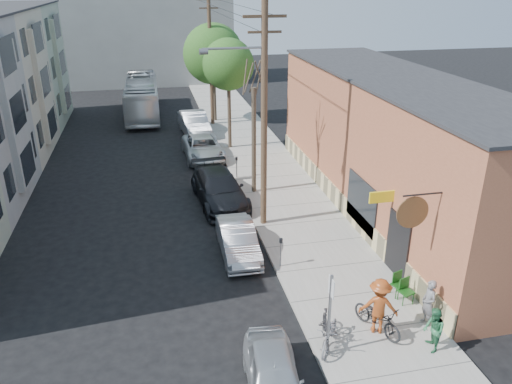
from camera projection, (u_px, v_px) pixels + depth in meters
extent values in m
plane|color=black|center=(227.00, 282.00, 19.17)|extent=(120.00, 120.00, 0.00)
cube|color=#9E9B92|center=(268.00, 172.00, 29.85)|extent=(4.50, 58.00, 0.15)
cube|color=#A65C3D|center=(392.00, 146.00, 24.13)|extent=(5.00, 20.00, 6.50)
cube|color=#2B2B2D|center=(400.00, 78.00, 22.83)|extent=(5.20, 20.20, 0.12)
cube|color=#D6C186|center=(340.00, 202.00, 24.71)|extent=(0.10, 20.00, 1.10)
cube|color=black|center=(398.00, 247.00, 19.02)|extent=(0.10, 1.60, 2.60)
cube|color=black|center=(361.00, 203.00, 22.04)|extent=(0.08, 3.00, 2.20)
cylinder|color=brown|center=(412.00, 212.00, 15.84)|extent=(1.10, 0.06, 1.10)
cube|color=yellow|center=(382.00, 197.00, 18.94)|extent=(1.00, 0.08, 0.45)
cube|color=gray|center=(7.00, 116.00, 24.58)|extent=(1.10, 3.20, 7.00)
cube|color=#BBB098|center=(37.00, 85.00, 31.76)|extent=(1.10, 3.20, 7.00)
cube|color=#9CA78D|center=(18.00, 66.00, 38.41)|extent=(6.00, 8.00, 9.00)
cube|color=#9CA78D|center=(56.00, 65.00, 38.95)|extent=(1.10, 3.20, 7.00)
cube|color=gray|center=(146.00, 26.00, 54.13)|extent=(18.00, 8.00, 12.00)
cube|color=slate|center=(329.00, 316.00, 14.77)|extent=(0.07, 0.07, 2.80)
cube|color=silver|center=(331.00, 287.00, 14.37)|extent=(0.02, 0.45, 0.60)
cylinder|color=slate|center=(281.00, 254.00, 19.74)|extent=(0.06, 0.06, 1.10)
cylinder|color=black|center=(281.00, 241.00, 19.50)|extent=(0.14, 0.14, 0.18)
cylinder|color=slate|center=(237.00, 168.00, 28.61)|extent=(0.06, 0.06, 1.10)
cylinder|color=black|center=(237.00, 159.00, 28.37)|extent=(0.14, 0.14, 0.18)
cylinder|color=#503A28|center=(264.00, 119.00, 21.52)|extent=(0.28, 0.28, 10.00)
cube|color=#503A28|center=(265.00, 16.00, 19.87)|extent=(1.80, 0.12, 0.12)
cube|color=#503A28|center=(265.00, 32.00, 20.10)|extent=(1.40, 0.10, 0.10)
cylinder|color=slate|center=(204.00, 52.00, 19.89)|extent=(0.35, 0.24, 0.24)
cylinder|color=#503A28|center=(211.00, 59.00, 37.57)|extent=(0.28, 0.28, 10.00)
cube|color=#503A28|center=(209.00, 8.00, 36.15)|extent=(1.40, 0.10, 0.10)
cylinder|color=#44392C|center=(254.00, 141.00, 25.88)|extent=(0.24, 0.24, 5.60)
cylinder|color=#44392C|center=(229.00, 109.00, 33.00)|extent=(0.24, 0.24, 5.20)
sphere|color=#326422|center=(228.00, 64.00, 31.85)|extent=(3.32, 3.32, 3.32)
cylinder|color=#44392C|center=(214.00, 90.00, 39.54)|extent=(0.24, 0.24, 4.91)
sphere|color=#326422|center=(213.00, 54.00, 38.45)|extent=(4.66, 4.66, 4.66)
imported|color=slate|center=(429.00, 303.00, 16.30)|extent=(0.41, 0.62, 1.66)
imported|color=#2C6E43|center=(434.00, 330.00, 15.18)|extent=(0.69, 0.81, 1.47)
imported|color=#9A3F16|center=(379.00, 306.00, 15.92)|extent=(1.42, 1.12, 1.93)
imported|color=black|center=(378.00, 318.00, 16.10)|extent=(1.37, 2.06, 1.02)
imported|color=black|center=(326.00, 327.00, 15.71)|extent=(0.83, 1.66, 0.96)
imported|color=slate|center=(330.00, 334.00, 15.41)|extent=(1.48, 1.80, 0.92)
imported|color=#B9BDC1|center=(274.00, 377.00, 13.73)|extent=(1.89, 3.91, 1.29)
imported|color=#9A9BA1|center=(238.00, 240.00, 20.84)|extent=(1.48, 4.10, 1.34)
imported|color=black|center=(219.00, 189.00, 25.57)|extent=(2.72, 5.76, 1.62)
imported|color=silver|center=(203.00, 148.00, 32.03)|extent=(2.51, 5.16, 1.41)
imported|color=#B7B9C0|center=(194.00, 123.00, 36.99)|extent=(2.17, 5.18, 1.67)
imported|color=white|center=(142.00, 97.00, 41.99)|extent=(2.71, 11.16, 3.10)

